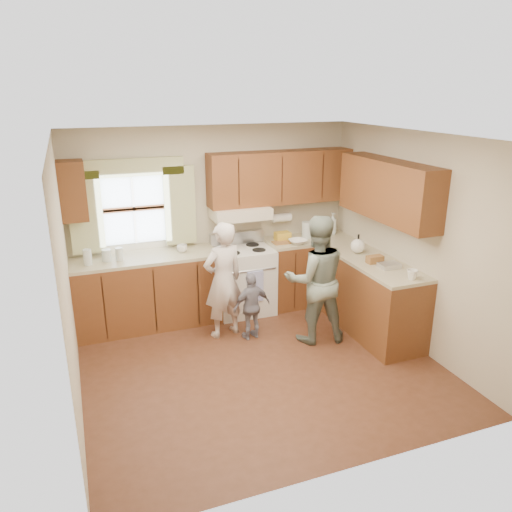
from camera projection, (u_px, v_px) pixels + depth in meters
name	position (u px, v px, depth m)	size (l,w,h in m)	color
room	(261.00, 260.00, 5.18)	(3.80, 3.80, 3.80)	#492716
kitchen_fixtures	(275.00, 259.00, 6.47)	(3.80, 2.25, 2.15)	#4C2410
stove	(243.00, 279.00, 6.80)	(0.76, 0.67, 1.07)	silver
woman_left	(223.00, 280.00, 6.05)	(0.53, 0.35, 1.45)	beige
woman_right	(316.00, 280.00, 5.91)	(0.76, 0.59, 1.57)	#264135
child	(252.00, 306.00, 6.06)	(0.50, 0.21, 0.85)	gray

